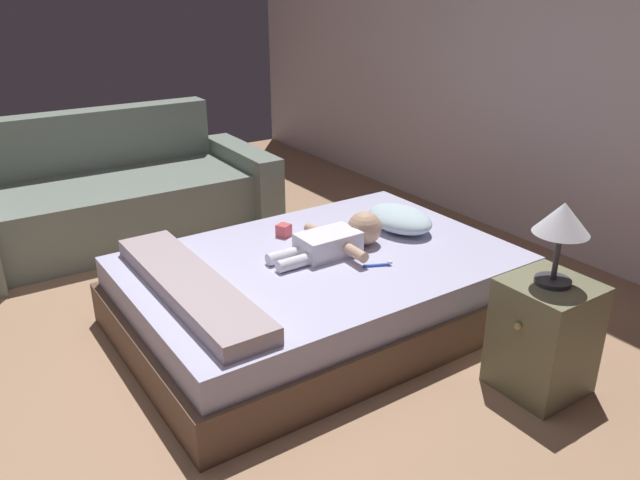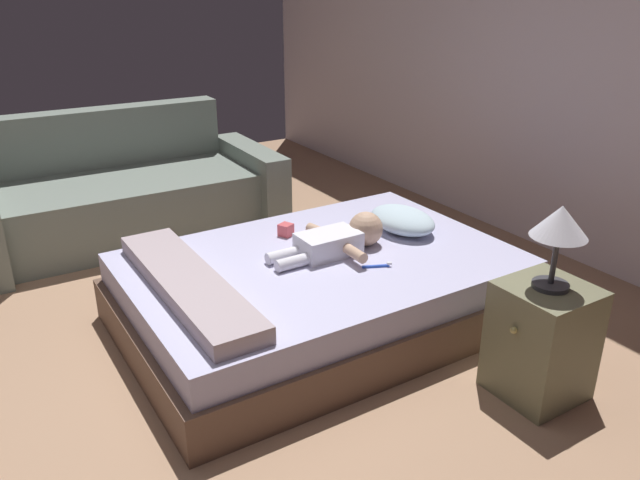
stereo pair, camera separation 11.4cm
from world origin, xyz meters
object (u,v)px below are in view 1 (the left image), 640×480
(toothbrush, at_px, (379,265))
(lamp, at_px, (562,223))
(baby, at_px, (340,239))
(nightstand, at_px, (544,336))
(toy_block, at_px, (284,230))
(pillow, at_px, (399,219))
(bed, at_px, (320,290))
(couch, at_px, (116,197))

(toothbrush, bearing_deg, lamp, 21.36)
(baby, height_order, lamp, lamp)
(nightstand, bearing_deg, toy_block, -160.41)
(pillow, bearing_deg, lamp, -5.60)
(toothbrush, bearing_deg, nightstand, 21.35)
(baby, relative_size, nightstand, 1.27)
(nightstand, bearing_deg, bed, -154.69)
(baby, distance_m, nightstand, 1.14)
(toothbrush, xyz_separation_m, couch, (-2.12, -0.70, -0.11))
(pillow, xyz_separation_m, toy_block, (-0.29, -0.61, -0.03))
(pillow, relative_size, toothbrush, 3.10)
(bed, height_order, couch, couch)
(couch, xyz_separation_m, nightstand, (2.92, 1.01, -0.02))
(bed, distance_m, toy_block, 0.43)
(couch, bearing_deg, bed, 15.37)
(toy_block, bearing_deg, toothbrush, 17.26)
(pillow, xyz_separation_m, nightstand, (1.13, -0.11, -0.18))
(toy_block, bearing_deg, nightstand, 19.59)
(pillow, relative_size, toy_block, 4.90)
(toy_block, bearing_deg, pillow, 64.83)
(baby, relative_size, lamp, 1.83)
(lamp, relative_size, toy_block, 4.03)
(bed, height_order, lamp, lamp)
(couch, height_order, toy_block, couch)
(couch, distance_m, nightstand, 3.09)
(baby, height_order, couch, couch)
(bed, bearing_deg, pillow, 96.79)
(toothbrush, xyz_separation_m, lamp, (0.80, 0.31, 0.42))
(pillow, distance_m, lamp, 1.19)
(baby, distance_m, toy_block, 0.38)
(bed, relative_size, nightstand, 3.86)
(nightstand, bearing_deg, pillow, 174.40)
(nightstand, height_order, lamp, lamp)
(toothbrush, relative_size, couch, 0.07)
(couch, relative_size, lamp, 5.73)
(baby, height_order, toothbrush, baby)
(pillow, bearing_deg, toy_block, -115.17)
(toy_block, bearing_deg, bed, 0.80)
(couch, bearing_deg, pillow, 32.05)
(lamp, bearing_deg, bed, -154.69)
(lamp, bearing_deg, couch, -160.89)
(pillow, relative_size, nightstand, 0.84)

